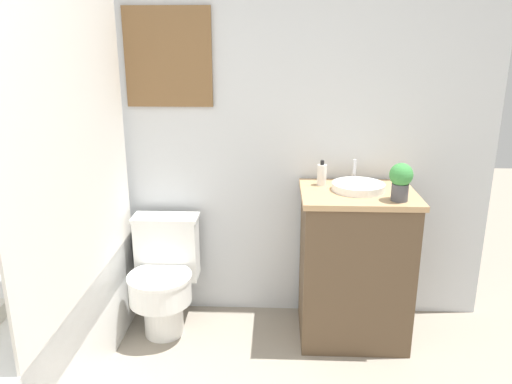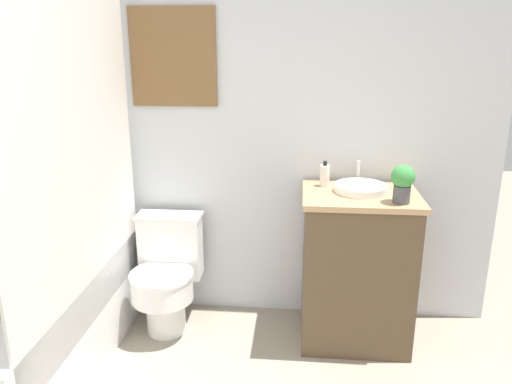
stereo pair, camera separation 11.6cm
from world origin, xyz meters
The scene contains 7 objects.
wall_back centered at (0.00, 2.28, 1.26)m, with size 3.26×0.07×2.50m.
shower_area centered at (-0.80, 1.51, 0.31)m, with size 0.64×1.48×1.98m.
toilet centered at (-0.27, 2.00, 0.34)m, with size 0.38×0.49×0.66m.
vanity centered at (0.82, 1.99, 0.43)m, with size 0.61×0.50×0.87m.
sink centered at (0.82, 2.01, 0.89)m, with size 0.28×0.32×0.13m.
soap_bottle centered at (0.63, 2.10, 0.93)m, with size 0.05×0.05×0.14m.
potted_plant centered at (1.00, 1.84, 0.98)m, with size 0.12×0.12×0.19m.
Camera 2 is at (0.49, -0.57, 1.64)m, focal length 35.00 mm.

